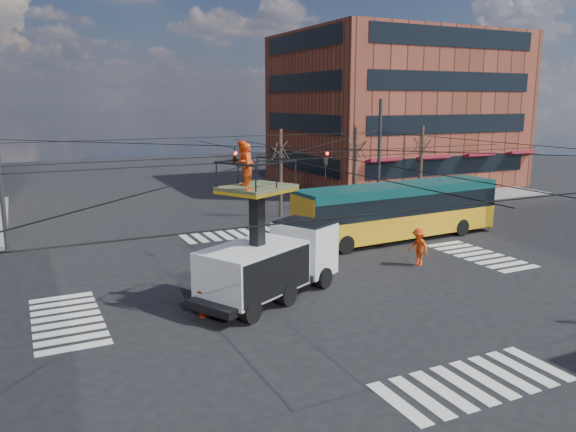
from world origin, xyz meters
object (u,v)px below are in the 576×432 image
at_px(city_bus, 398,210).
at_px(flagger, 419,247).
at_px(worker_ground, 204,289).
at_px(utility_truck, 270,247).
at_px(traffic_cone, 204,306).

xyz_separation_m(city_bus, flagger, (-2.33, -4.78, -0.80)).
bearing_deg(worker_ground, flagger, -103.36).
height_order(city_bus, worker_ground, city_bus).
bearing_deg(worker_ground, utility_truck, -98.49).
relative_size(city_bus, traffic_cone, 18.12).
xyz_separation_m(traffic_cone, flagger, (11.36, 1.74, 0.56)).
relative_size(city_bus, worker_ground, 6.70).
bearing_deg(city_bus, traffic_cone, -157.84).
height_order(traffic_cone, flagger, flagger).
bearing_deg(worker_ground, traffic_cone, 137.02).
xyz_separation_m(worker_ground, flagger, (11.31, 1.61, -0.05)).
height_order(utility_truck, flagger, utility_truck).
relative_size(traffic_cone, flagger, 0.39).
distance_m(utility_truck, traffic_cone, 3.62).
xyz_separation_m(utility_truck, traffic_cone, (-3.07, -0.82, -1.72)).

